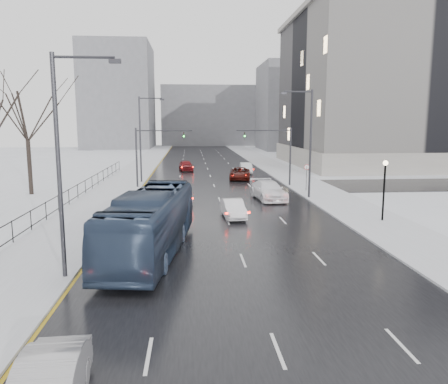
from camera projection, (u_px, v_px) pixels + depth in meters
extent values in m
cube|color=black|center=(210.00, 174.00, 59.90)|extent=(16.00, 150.00, 0.04)
cube|color=black|center=(215.00, 187.00, 48.08)|extent=(130.00, 10.00, 0.04)
cube|color=silver|center=(132.00, 175.00, 59.08)|extent=(5.00, 150.00, 0.16)
cube|color=silver|center=(285.00, 173.00, 60.69)|extent=(5.00, 150.00, 0.16)
cube|color=white|center=(60.00, 175.00, 58.35)|extent=(14.00, 150.00, 0.12)
cube|color=black|center=(36.00, 208.00, 29.14)|extent=(0.04, 70.00, 0.05)
cube|color=black|center=(37.00, 223.00, 29.30)|extent=(0.04, 70.00, 0.05)
cylinder|color=black|center=(36.00, 217.00, 29.24)|extent=(0.06, 0.06, 1.30)
cylinder|color=#2D2D33|center=(310.00, 145.00, 40.06)|extent=(0.20, 0.20, 10.00)
cylinder|color=#2D2D33|center=(298.00, 92.00, 39.21)|extent=(2.60, 0.12, 0.12)
cube|color=#2D2D33|center=(284.00, 93.00, 39.13)|extent=(0.50, 0.25, 0.18)
cylinder|color=#2D2D33|center=(59.00, 170.00, 19.09)|extent=(0.20, 0.20, 10.00)
cylinder|color=#2D2D33|center=(84.00, 57.00, 18.43)|extent=(2.60, 0.12, 0.12)
cube|color=#2D2D33|center=(115.00, 61.00, 18.55)|extent=(0.50, 0.25, 0.18)
cylinder|color=#2D2D33|center=(140.00, 140.00, 50.59)|extent=(0.20, 0.20, 10.00)
cylinder|color=#2D2D33|center=(150.00, 98.00, 49.93)|extent=(2.60, 0.12, 0.12)
cube|color=#2D2D33|center=(162.00, 100.00, 50.05)|extent=(0.50, 0.25, 0.18)
cylinder|color=black|center=(384.00, 193.00, 30.87)|extent=(0.14, 0.14, 4.00)
sphere|color=#FFE5B2|center=(386.00, 163.00, 30.54)|extent=(0.36, 0.36, 0.36)
cylinder|color=#2D2D33|center=(290.00, 157.00, 48.22)|extent=(0.20, 0.20, 6.50)
cylinder|color=#2D2D33|center=(264.00, 130.00, 47.52)|extent=(6.00, 0.12, 0.12)
imported|color=#2D2D33|center=(245.00, 136.00, 47.45)|extent=(0.15, 0.18, 0.90)
sphere|color=#19FF33|center=(245.00, 136.00, 47.31)|extent=(0.16, 0.16, 0.16)
cylinder|color=#2D2D33|center=(137.00, 158.00, 46.93)|extent=(0.20, 0.20, 6.50)
cylinder|color=#2D2D33|center=(164.00, 131.00, 46.69)|extent=(6.00, 0.12, 0.12)
imported|color=#2D2D33|center=(184.00, 136.00, 46.95)|extent=(0.15, 0.18, 0.90)
sphere|color=#19FF33|center=(184.00, 136.00, 46.80)|extent=(0.16, 0.16, 0.16)
cylinder|color=#2D2D33|center=(306.00, 178.00, 44.63)|extent=(0.06, 0.06, 2.50)
cylinder|color=white|center=(307.00, 167.00, 44.45)|extent=(0.60, 0.03, 0.60)
torus|color=#B20C0C|center=(307.00, 167.00, 44.45)|extent=(0.58, 0.06, 0.58)
cube|color=gray|center=(416.00, 92.00, 72.50)|extent=(40.00, 30.00, 24.00)
cube|color=gray|center=(422.00, 14.00, 70.54)|extent=(41.00, 31.00, 0.80)
cube|color=gray|center=(412.00, 155.00, 74.16)|extent=(40.60, 30.60, 3.00)
cube|color=slate|center=(306.00, 107.00, 114.45)|extent=(24.00, 20.00, 22.00)
cube|color=slate|center=(119.00, 97.00, 119.99)|extent=(18.00, 22.00, 28.00)
cube|color=slate|center=(211.00, 116.00, 137.54)|extent=(30.00, 18.00, 18.00)
imported|color=#2B3B55|center=(151.00, 223.00, 23.38)|extent=(4.51, 12.59, 3.43)
imported|color=silver|center=(181.00, 195.00, 38.36)|extent=(2.21, 4.57, 1.50)
imported|color=white|center=(233.00, 209.00, 32.46)|extent=(1.74, 4.26, 1.37)
imported|color=#410F0B|center=(240.00, 173.00, 54.24)|extent=(3.17, 5.65, 1.49)
imported|color=white|center=(269.00, 190.00, 40.06)|extent=(3.02, 6.09, 1.70)
imported|color=maroon|center=(186.00, 165.00, 64.07)|extent=(2.33, 4.74, 1.56)
imported|color=silver|center=(246.00, 168.00, 60.91)|extent=(1.73, 4.49, 1.46)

